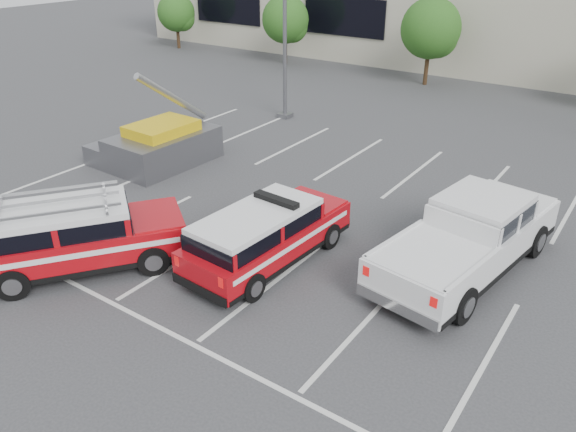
# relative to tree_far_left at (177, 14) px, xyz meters

# --- Properties ---
(ground) EXTENTS (120.00, 120.00, 0.00)m
(ground) POSITION_rel_tree_far_left_xyz_m (24.91, -22.05, -2.50)
(ground) COLOR #353537
(ground) RESTS_ON ground
(stall_markings) EXTENTS (23.00, 15.00, 0.01)m
(stall_markings) POSITION_rel_tree_far_left_xyz_m (24.91, -17.55, -2.50)
(stall_markings) COLOR silver
(stall_markings) RESTS_ON ground
(tree_far_left) EXTENTS (2.77, 2.77, 3.99)m
(tree_far_left) POSITION_rel_tree_far_left_xyz_m (0.00, 0.00, 0.00)
(tree_far_left) COLOR #3F2B19
(tree_far_left) RESTS_ON ground
(tree_left) EXTENTS (3.07, 3.07, 4.42)m
(tree_left) POSITION_rel_tree_far_left_xyz_m (10.00, 0.00, 0.27)
(tree_left) COLOR #3F2B19
(tree_left) RESTS_ON ground
(tree_mid_left) EXTENTS (3.37, 3.37, 4.85)m
(tree_mid_left) POSITION_rel_tree_far_left_xyz_m (20.00, 0.00, 0.54)
(tree_mid_left) COLOR #3F2B19
(tree_mid_left) RESTS_ON ground
(light_pole_left) EXTENTS (0.90, 0.60, 10.24)m
(light_pole_left) POSITION_rel_tree_far_left_xyz_m (16.91, -10.05, 2.68)
(light_pole_left) COLOR #59595E
(light_pole_left) RESTS_ON ground
(fire_chief_suv) EXTENTS (2.18, 5.22, 1.80)m
(fire_chief_suv) POSITION_rel_tree_far_left_xyz_m (24.17, -21.24, -1.77)
(fire_chief_suv) COLOR #A3070F
(fire_chief_suv) RESTS_ON ground
(white_pickup) EXTENTS (3.16, 6.66, 1.96)m
(white_pickup) POSITION_rel_tree_far_left_xyz_m (28.70, -18.51, -1.72)
(white_pickup) COLOR silver
(white_pickup) RESTS_ON ground
(ladder_suv) EXTENTS (4.76, 5.46, 2.07)m
(ladder_suv) POSITION_rel_tree_far_left_xyz_m (20.26, -24.27, -1.67)
(ladder_suv) COLOR #A3070F
(ladder_suv) RESTS_ON ground
(utility_rig) EXTENTS (3.71, 4.35, 3.65)m
(utility_rig) POSITION_rel_tree_far_left_xyz_m (16.42, -17.72, -1.78)
(utility_rig) COLOR #59595E
(utility_rig) RESTS_ON ground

